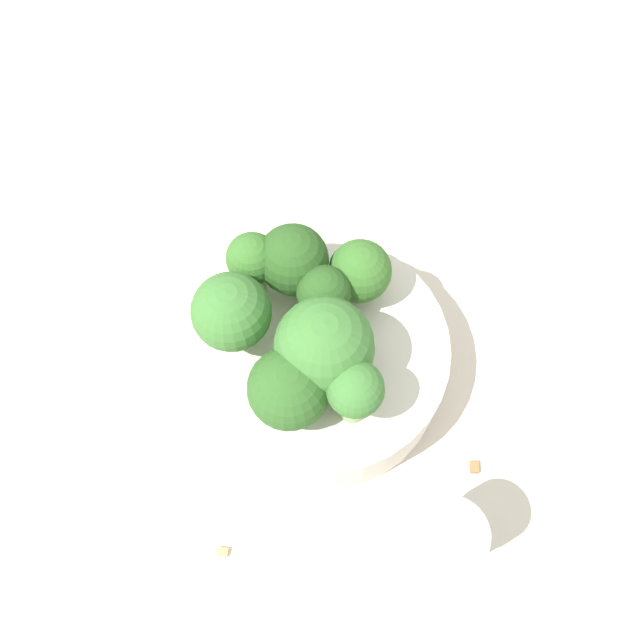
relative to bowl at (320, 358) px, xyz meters
name	(u,v)px	position (x,y,z in m)	size (l,w,h in m)	color
ground_plane	(320,371)	(0.00, 0.00, -0.02)	(3.00, 3.00, 0.00)	beige
bowl	(320,358)	(0.00, 0.00, 0.00)	(0.17, 0.17, 0.05)	silver
broccoli_floret_0	(324,295)	(-0.01, -0.01, 0.05)	(0.03, 0.03, 0.05)	#8EB770
broccoli_floret_1	(324,347)	(0.01, 0.02, 0.06)	(0.06, 0.06, 0.06)	#7A9E5B
broccoli_floret_2	(253,260)	(0.01, -0.06, 0.06)	(0.03, 0.03, 0.05)	#84AD66
broccoli_floret_3	(289,389)	(0.04, 0.02, 0.05)	(0.05, 0.05, 0.05)	#8EB770
broccoli_floret_4	(293,261)	(-0.01, -0.04, 0.06)	(0.04, 0.04, 0.06)	#7A9E5B
broccoli_floret_5	(355,391)	(0.01, 0.05, 0.06)	(0.03, 0.03, 0.05)	#8EB770
broccoli_floret_6	(360,272)	(-0.04, -0.01, 0.05)	(0.04, 0.04, 0.05)	#84AD66
broccoli_floret_7	(232,313)	(0.04, -0.04, 0.06)	(0.05, 0.05, 0.06)	#84AD66
pepper_shaker	(441,544)	(0.03, 0.13, 0.02)	(0.04, 0.04, 0.08)	#B2B7BC
almond_crumb_0	(475,466)	(-0.03, 0.12, -0.02)	(0.01, 0.01, 0.01)	olive
almond_crumb_1	(222,551)	(0.12, 0.05, -0.02)	(0.01, 0.00, 0.01)	tan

